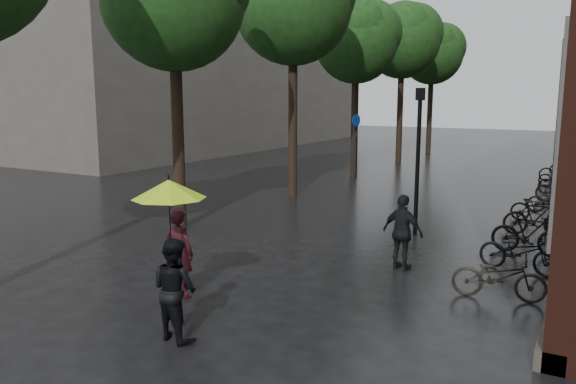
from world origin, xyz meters
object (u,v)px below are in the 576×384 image
Objects in this scene: ad_lightbox at (574,188)px; lamp_post at (418,147)px; person_burgundy at (180,252)px; parked_bicycles at (551,197)px; pedestrian_walking at (403,232)px; person_black at (175,289)px.

lamp_post is (-3.53, -3.58, 1.29)m from ad_lightbox.
ad_lightbox is at bearing -115.84° from person_burgundy.
ad_lightbox is at bearing 45.44° from lamp_post.
person_burgundy is 7.22m from lamp_post.
person_burgundy is 12.96m from parked_bicycles.
lamp_post is at bearing -64.48° from pedestrian_walking.
ad_lightbox is at bearing -102.54° from person_black.
pedestrian_walking is at bearing -125.89° from person_burgundy.
person_black is at bearing 132.26° from person_burgundy.
lamp_post reaches higher than person_burgundy.
ad_lightbox is at bearing -99.92° from pedestrian_walking.
pedestrian_walking reaches higher than parked_bicycles.
person_burgundy is 0.09× the size of parked_bicycles.
lamp_post reaches higher than parked_bicycles.
person_burgundy is at bearing -113.54° from parked_bicycles.
lamp_post reaches higher than person_black.
lamp_post is at bearing -118.36° from parked_bicycles.
person_black is 8.34m from lamp_post.
pedestrian_walking is (1.87, 5.05, 0.02)m from person_black.
pedestrian_walking is at bearing -115.75° from ad_lightbox.
parked_bicycles is (2.16, 8.28, -0.35)m from pedestrian_walking.
pedestrian_walking is 0.09× the size of parked_bicycles.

